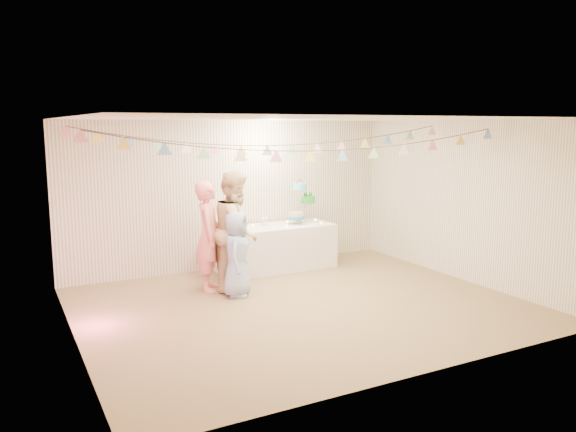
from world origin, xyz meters
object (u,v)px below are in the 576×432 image
table (276,247)px  person_adult_b (236,230)px  cake_stand (302,204)px  person_child (237,254)px  person_adult_a (209,236)px

table → person_adult_b: size_ratio=1.13×
cake_stand → person_child: (-1.77, -1.21, -0.49)m
table → person_adult_b: (-1.07, -0.79, 0.53)m
table → person_child: person_child is taller
cake_stand → person_child: bearing=-145.6°
table → cake_stand: 0.92m
person_adult_a → person_child: (0.26, -0.48, -0.21)m
person_adult_a → person_child: size_ratio=1.33×
cake_stand → person_adult_b: person_adult_b is taller
person_adult_a → person_adult_b: person_adult_b is taller
table → cake_stand: cake_stand is taller
person_adult_b → person_child: bearing=-167.6°
person_adult_a → person_adult_b: bearing=-83.0°
cake_stand → person_adult_b: size_ratio=0.40×
cake_stand → person_child: cake_stand is taller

